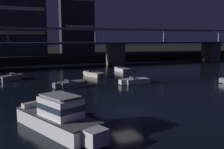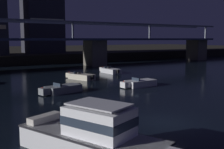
# 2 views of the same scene
# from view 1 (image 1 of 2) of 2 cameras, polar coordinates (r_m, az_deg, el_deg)

# --- Properties ---
(ground_plane) EXTENTS (400.00, 400.00, 0.00)m
(ground_plane) POSITION_cam_1_polar(r_m,az_deg,el_deg) (24.35, 3.40, -8.34)
(ground_plane) COLOR black
(far_riverbank) EXTENTS (240.00, 80.00, 2.20)m
(far_riverbank) POSITION_cam_1_polar(r_m,az_deg,el_deg) (109.38, -17.48, 4.74)
(far_riverbank) COLOR black
(far_riverbank) RESTS_ON ground
(river_bridge) EXTENTS (103.60, 6.40, 9.38)m
(river_bridge) POSITION_cam_1_polar(r_m,az_deg,el_deg) (61.66, -13.24, 5.57)
(river_bridge) COLOR #605B51
(river_bridge) RESTS_ON ground
(cabin_cruiser_near_left) EXTENTS (5.50, 9.25, 2.79)m
(cabin_cruiser_near_left) POSITION_cam_1_polar(r_m,az_deg,el_deg) (19.61, -11.96, -9.41)
(cabin_cruiser_near_left) COLOR silver
(cabin_cruiser_near_left) RESTS_ON ground
(speedboat_near_center) EXTENTS (5.21, 2.63, 1.16)m
(speedboat_near_center) POSITION_cam_1_polar(r_m,az_deg,el_deg) (36.67, -9.24, -2.15)
(speedboat_near_center) COLOR gray
(speedboat_near_center) RESTS_ON ground
(speedboat_mid_center) EXTENTS (4.59, 4.15, 1.16)m
(speedboat_mid_center) POSITION_cam_1_polar(r_m,az_deg,el_deg) (45.43, -22.09, -0.66)
(speedboat_mid_center) COLOR gray
(speedboat_mid_center) RESTS_ON ground
(speedboat_mid_right) EXTENTS (2.99, 5.12, 1.16)m
(speedboat_mid_right) POSITION_cam_1_polar(r_m,az_deg,el_deg) (46.25, -4.15, 0.06)
(speedboat_mid_right) COLOR beige
(speedboat_mid_right) RESTS_ON ground
(speedboat_far_left) EXTENTS (1.97, 5.21, 1.16)m
(speedboat_far_left) POSITION_cam_1_polar(r_m,az_deg,el_deg) (52.86, 2.27, 1.09)
(speedboat_far_left) COLOR silver
(speedboat_far_left) RESTS_ON ground
(speedboat_far_center) EXTENTS (5.22, 1.99, 1.16)m
(speedboat_far_center) POSITION_cam_1_polar(r_m,az_deg,el_deg) (38.84, 5.26, -1.50)
(speedboat_far_center) COLOR silver
(speedboat_far_center) RESTS_ON ground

